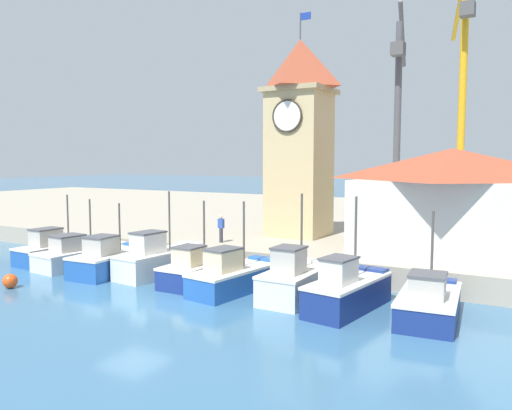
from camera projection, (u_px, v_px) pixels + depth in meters
name	position (u px, v px, depth m)	size (l,w,h in m)	color
ground_plane	(134.00, 305.00, 20.81)	(300.00, 300.00, 0.00)	#386689
quay_wharf	(351.00, 222.00, 44.39)	(120.00, 40.00, 1.19)	#A89E89
fishing_boat_far_left	(58.00, 250.00, 29.84)	(2.07, 5.30, 3.96)	#2356A8
fishing_boat_left_outer	(81.00, 255.00, 28.35)	(2.53, 5.35, 3.81)	silver
fishing_boat_left_inner	(112.00, 260.00, 26.55)	(2.50, 4.97, 3.72)	#2356A8
fishing_boat_mid_left	(160.00, 259.00, 26.28)	(2.33, 5.40, 4.39)	silver
fishing_boat_center	(198.00, 270.00, 24.33)	(2.09, 4.33, 4.05)	navy
fishing_boat_mid_right	(234.00, 276.00, 22.94)	(2.51, 5.19, 4.12)	#2356A8
fishing_boat_right_inner	(296.00, 280.00, 21.63)	(2.05, 4.28, 4.58)	silver
fishing_boat_right_outer	(347.00, 291.00, 20.03)	(2.41, 4.87, 4.56)	navy
fishing_boat_far_right	(429.00, 302.00, 18.88)	(2.49, 4.76, 4.09)	navy
clock_tower	(299.00, 133.00, 31.67)	(3.92, 3.92, 14.00)	tan
warehouse_right	(451.00, 201.00, 25.15)	(9.25, 7.21, 5.44)	silver
port_crane_near	(397.00, 143.00, 40.85)	(2.43, 8.62, 17.71)	#353539
port_crane_far	(461.00, 126.00, 37.87)	(3.25, 10.21, 19.48)	#976E11
mooring_buoy	(10.00, 281.00, 23.55)	(0.68, 0.68, 0.68)	#E54C19
dock_worker_near_tower	(221.00, 228.00, 29.40)	(0.34, 0.22, 1.62)	#33333D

